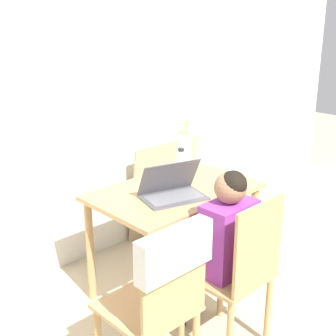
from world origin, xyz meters
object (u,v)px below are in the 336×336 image
object	(u,v)px
person_seated	(220,237)
chair_occupied	(237,274)
flower_vase	(185,150)
water_bottle	(181,163)
chair_spare	(164,286)
laptop	(172,189)

from	to	relation	value
person_seated	chair_occupied	bearing A→B (deg)	90.00
flower_vase	water_bottle	distance (m)	0.13
chair_spare	water_bottle	world-z (taller)	chair_spare
chair_occupied	flower_vase	size ratio (longest dim) A/B	2.51
chair_spare	person_seated	bearing A→B (deg)	-168.46
person_seated	flower_vase	distance (m)	0.91
chair_spare	flower_vase	xyz separation A→B (m)	(0.99, 0.85, 0.24)
chair_spare	person_seated	size ratio (longest dim) A/B	0.89
chair_occupied	chair_spare	world-z (taller)	chair_spare
chair_occupied	chair_spare	distance (m)	0.53
chair_spare	flower_vase	size ratio (longest dim) A/B	2.54
laptop	flower_vase	size ratio (longest dim) A/B	1.18
chair_occupied	water_bottle	size ratio (longest dim) A/B	4.79
chair_occupied	flower_vase	bearing A→B (deg)	-119.72
flower_vase	person_seated	bearing A→B (deg)	-122.93
flower_vase	water_bottle	xyz separation A→B (m)	(-0.10, -0.06, -0.05)
chair_occupied	laptop	world-z (taller)	laptop
flower_vase	water_bottle	size ratio (longest dim) A/B	1.91
person_seated	water_bottle	xyz separation A→B (m)	(0.38, 0.68, 0.17)
person_seated	chair_spare	bearing A→B (deg)	10.91
laptop	water_bottle	bearing A→B (deg)	52.90
chair_spare	laptop	world-z (taller)	laptop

